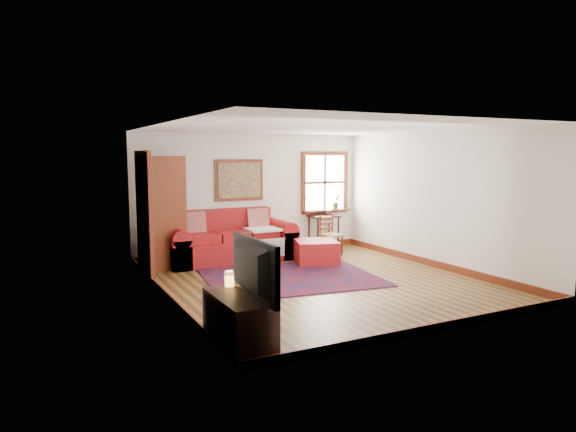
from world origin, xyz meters
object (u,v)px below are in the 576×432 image
red_ottoman (316,252)px  media_cabinet (239,322)px  red_leather_sofa (229,244)px  side_table (324,221)px  ladder_back_chair (330,233)px

red_ottoman → media_cabinet: (-2.93, -3.38, 0.07)m
red_leather_sofa → side_table: red_leather_sofa is taller
red_leather_sofa → side_table: (2.30, 0.24, 0.29)m
red_leather_sofa → red_ottoman: 1.72m
red_leather_sofa → ladder_back_chair: bearing=-11.0°
red_leather_sofa → media_cabinet: 4.66m
ladder_back_chair → red_ottoman: bearing=-137.9°
red_leather_sofa → red_ottoman: (1.38, -1.02, -0.11)m
ladder_back_chair → media_cabinet: bearing=-132.1°
red_leather_sofa → red_ottoman: size_ratio=3.26×
red_ottoman → media_cabinet: 4.47m
red_ottoman → ladder_back_chair: 0.95m
media_cabinet → side_table: bearing=50.3°
red_ottoman → ladder_back_chair: ladder_back_chair is taller
ladder_back_chair → media_cabinet: (-3.61, -4.00, -0.16)m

